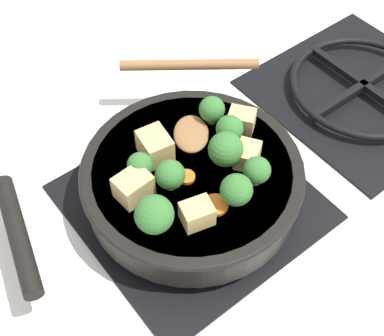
{
  "coord_description": "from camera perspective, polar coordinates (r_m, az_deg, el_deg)",
  "views": [
    {
      "loc": [
        0.34,
        -0.27,
        0.63
      ],
      "look_at": [
        0.0,
        0.0,
        0.08
      ],
      "focal_mm": 50.0,
      "sensor_mm": 36.0,
      "label": 1
    }
  ],
  "objects": [
    {
      "name": "wooden_spoon",
      "position": [
        0.78,
        -0.2,
        7.86
      ],
      "size": [
        0.22,
        0.21,
        0.02
      ],
      "color": "olive",
      "rests_on": "skillet_pan"
    },
    {
      "name": "broccoli_floret_mid_floret",
      "position": [
        0.67,
        6.92,
        -0.27
      ],
      "size": [
        0.04,
        0.04,
        0.04
      ],
      "color": "#709956",
      "rests_on": "skillet_pan"
    },
    {
      "name": "tofu_cube_back_piece",
      "position": [
        0.7,
        -3.97,
        2.36
      ],
      "size": [
        0.05,
        0.04,
        0.04
      ],
      "primitive_type": "cube",
      "rotation": [
        0.0,
        0.0,
        2.99
      ],
      "color": "#DBB770",
      "rests_on": "skillet_pan"
    },
    {
      "name": "skillet_pan",
      "position": [
        0.72,
        -0.2,
        -1.23
      ],
      "size": [
        0.3,
        0.41,
        0.05
      ],
      "color": "black",
      "rests_on": "front_burner_grate"
    },
    {
      "name": "carrot_slice_near_center",
      "position": [
        0.69,
        -0.61,
        -0.97
      ],
      "size": [
        0.02,
        0.02,
        0.01
      ],
      "primitive_type": "cylinder",
      "color": "orange",
      "rests_on": "skillet_pan"
    },
    {
      "name": "broccoli_floret_center_top",
      "position": [
        0.73,
        2.13,
        6.25
      ],
      "size": [
        0.04,
        0.04,
        0.04
      ],
      "color": "#709956",
      "rests_on": "skillet_pan"
    },
    {
      "name": "ground_plane",
      "position": [
        0.76,
        -0.0,
        -3.72
      ],
      "size": [
        2.4,
        2.4,
        0.0
      ],
      "primitive_type": "plane",
      "color": "white"
    },
    {
      "name": "tofu_cube_west_chunk",
      "position": [
        0.74,
        5.31,
        5.11
      ],
      "size": [
        0.05,
        0.04,
        0.03
      ],
      "primitive_type": "cube",
      "rotation": [
        0.0,
        0.0,
        3.77
      ],
      "color": "#DBB770",
      "rests_on": "skillet_pan"
    },
    {
      "name": "broccoli_floret_east_rim",
      "position": [
        0.62,
        -4.05,
        -4.98
      ],
      "size": [
        0.05,
        0.05,
        0.05
      ],
      "color": "#709956",
      "rests_on": "skillet_pan"
    },
    {
      "name": "rear_burner_grate",
      "position": [
        0.94,
        17.68,
        8.08
      ],
      "size": [
        0.31,
        0.31,
        0.03
      ],
      "color": "black",
      "rests_on": "ground_plane"
    },
    {
      "name": "broccoli_floret_near_spoon",
      "position": [
        0.67,
        -5.55,
        0.26
      ],
      "size": [
        0.03,
        0.03,
        0.04
      ],
      "color": "#709956",
      "rests_on": "skillet_pan"
    },
    {
      "name": "tofu_cube_near_handle",
      "position": [
        0.66,
        -6.28,
        -1.99
      ],
      "size": [
        0.04,
        0.05,
        0.03
      ],
      "primitive_type": "cube",
      "rotation": [
        0.0,
        0.0,
        1.64
      ],
      "color": "#DBB770",
      "rests_on": "skillet_pan"
    },
    {
      "name": "broccoli_floret_south_cluster",
      "position": [
        0.65,
        4.76,
        -2.37
      ],
      "size": [
        0.04,
        0.04,
        0.05
      ],
      "color": "#709956",
      "rests_on": "skillet_pan"
    },
    {
      "name": "tofu_cube_east_chunk",
      "position": [
        0.7,
        5.95,
        1.36
      ],
      "size": [
        0.04,
        0.05,
        0.03
      ],
      "primitive_type": "cube",
      "rotation": [
        0.0,
        0.0,
        5.29
      ],
      "color": "#DBB770",
      "rests_on": "skillet_pan"
    },
    {
      "name": "broccoli_floret_north_edge",
      "position": [
        0.71,
        4.03,
        4.17
      ],
      "size": [
        0.04,
        0.04,
        0.04
      ],
      "color": "#709956",
      "rests_on": "skillet_pan"
    },
    {
      "name": "broccoli_floret_small_inner",
      "position": [
        0.68,
        3.62,
        1.98
      ],
      "size": [
        0.05,
        0.05,
        0.05
      ],
      "color": "#709956",
      "rests_on": "skillet_pan"
    },
    {
      "name": "front_burner_grate",
      "position": [
        0.75,
        -0.0,
        -3.2
      ],
      "size": [
        0.31,
        0.31,
        0.03
      ],
      "color": "black",
      "rests_on": "ground_plane"
    },
    {
      "name": "carrot_slice_orange_thin",
      "position": [
        0.66,
        2.55,
        -3.95
      ],
      "size": [
        0.03,
        0.03,
        0.01
      ],
      "primitive_type": "cylinder",
      "color": "orange",
      "rests_on": "skillet_pan"
    },
    {
      "name": "tofu_cube_center_large",
      "position": [
        0.64,
        0.54,
        -4.9
      ],
      "size": [
        0.04,
        0.04,
        0.03
      ],
      "primitive_type": "cube",
      "rotation": [
        0.0,
        0.0,
        4.46
      ],
      "color": "#DBB770",
      "rests_on": "skillet_pan"
    },
    {
      "name": "broccoli_floret_west_rim",
      "position": [
        0.66,
        -2.34,
        -0.74
      ],
      "size": [
        0.04,
        0.04,
        0.05
      ],
      "color": "#709956",
      "rests_on": "skillet_pan"
    }
  ]
}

